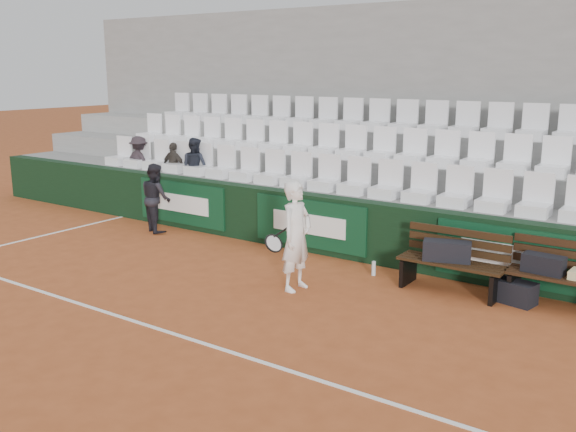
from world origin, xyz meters
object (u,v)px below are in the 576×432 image
at_px(sports_bag_right, 543,264).
at_px(spectator_b, 173,146).
at_px(spectator_c, 194,145).
at_px(water_bottle_far, 517,299).
at_px(bench_left, 451,277).
at_px(sports_bag_ground, 516,292).
at_px(ball_kid, 156,198).
at_px(spectator_a, 138,141).
at_px(sports_bag_left, 447,251).
at_px(water_bottle_near, 374,268).
at_px(tennis_player, 296,236).
at_px(bench_right, 564,293).

relative_size(sports_bag_right, spectator_b, 0.50).
bearing_deg(spectator_c, water_bottle_far, 167.62).
bearing_deg(sports_bag_right, water_bottle_far, -133.93).
relative_size(bench_left, sports_bag_ground, 2.95).
height_order(ball_kid, spectator_c, spectator_c).
bearing_deg(water_bottle_far, spectator_a, 171.88).
xyz_separation_m(sports_bag_ground, spectator_a, (-8.49, 1.10, 1.41)).
bearing_deg(sports_bag_left, spectator_b, 169.79).
height_order(sports_bag_right, water_bottle_near, sports_bag_right).
relative_size(water_bottle_far, ball_kid, 0.16).
distance_m(sports_bag_left, sports_bag_right, 1.28).
bearing_deg(sports_bag_ground, spectator_a, 172.59).
relative_size(water_bottle_far, tennis_player, 0.14).
bearing_deg(spectator_c, bench_left, 166.49).
distance_m(bench_left, spectator_a, 7.81).
height_order(bench_left, spectator_b, spectator_b).
bearing_deg(water_bottle_near, spectator_c, 166.53).
bearing_deg(tennis_player, spectator_c, 150.39).
xyz_separation_m(sports_bag_left, sports_bag_ground, (0.97, 0.06, -0.44)).
bearing_deg(spectator_b, sports_bag_left, 166.74).
bearing_deg(bench_right, sports_bag_left, -172.73).
distance_m(bench_left, sports_bag_left, 0.37).
bearing_deg(water_bottle_near, tennis_player, -117.84).
bearing_deg(bench_left, water_bottle_far, -2.79).
distance_m(bench_left, spectator_b, 6.78).
xyz_separation_m(sports_bag_right, water_bottle_near, (-2.42, -0.15, -0.46)).
relative_size(spectator_a, spectator_b, 1.07).
xyz_separation_m(spectator_b, spectator_c, (0.59, 0.00, 0.07)).
bearing_deg(tennis_player, sports_bag_left, 32.90).
height_order(sports_bag_left, ball_kid, ball_kid).
xyz_separation_m(sports_bag_left, water_bottle_far, (1.03, -0.06, -0.48)).
height_order(bench_left, sports_bag_right, sports_bag_right).
distance_m(sports_bag_right, water_bottle_far, 0.58).
xyz_separation_m(bench_right, water_bottle_near, (-2.71, -0.16, -0.11)).
bearing_deg(water_bottle_near, spectator_b, 167.99).
distance_m(sports_bag_right, water_bottle_near, 2.47).
xyz_separation_m(sports_bag_ground, tennis_player, (-2.76, -1.22, 0.63)).
distance_m(tennis_player, spectator_b, 5.28).
relative_size(water_bottle_far, spectator_a, 0.20).
xyz_separation_m(sports_bag_ground, spectator_c, (-6.85, 1.10, 1.44)).
relative_size(sports_bag_right, water_bottle_far, 2.41).
relative_size(bench_right, sports_bag_left, 2.27).
bearing_deg(spectator_a, bench_left, 172.30).
bearing_deg(tennis_player, bench_left, 31.58).
relative_size(sports_bag_right, ball_kid, 0.40).
bearing_deg(bench_right, spectator_b, 173.13).
bearing_deg(sports_bag_right, tennis_player, -156.18).
bearing_deg(spectator_a, sports_bag_ground, 173.68).
height_order(tennis_player, ball_kid, tennis_player).
relative_size(bench_left, spectator_b, 1.43).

